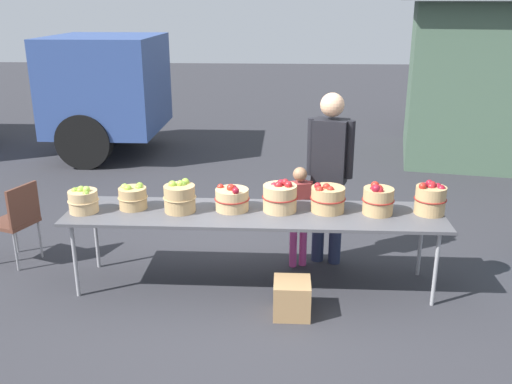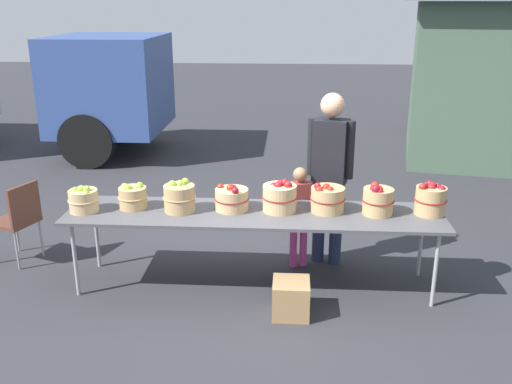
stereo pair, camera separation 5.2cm
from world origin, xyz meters
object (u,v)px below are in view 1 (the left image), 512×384
at_px(market_table, 254,216).
at_px(apple_basket_green_1, 133,197).
at_px(folding_chair, 17,217).
at_px(apple_basket_red_4, 430,199).
at_px(apple_basket_green_2, 180,197).
at_px(apple_basket_red_2, 328,199).
at_px(apple_basket_red_3, 378,199).
at_px(apple_basket_red_0, 232,199).
at_px(apple_basket_red_1, 280,197).
at_px(apple_basket_green_0, 83,200).
at_px(child_customer, 299,209).
at_px(produce_crate, 292,298).
at_px(vendor_adult, 330,166).

xyz_separation_m(market_table, apple_basket_green_1, (-1.15, 0.06, 0.14)).
bearing_deg(folding_chair, apple_basket_red_4, 105.32).
bearing_deg(apple_basket_green_2, apple_basket_red_2, 3.13).
bearing_deg(apple_basket_red_3, apple_basket_red_0, 178.64).
xyz_separation_m(apple_basket_green_1, apple_basket_red_3, (2.29, -0.02, 0.03)).
distance_m(apple_basket_red_1, apple_basket_red_3, 0.90).
relative_size(apple_basket_green_2, apple_basket_red_1, 0.93).
bearing_deg(apple_basket_green_0, apple_basket_red_0, 5.29).
bearing_deg(child_customer, produce_crate, 66.04).
bearing_deg(folding_chair, market_table, 101.07).
bearing_deg(apple_basket_green_0, apple_basket_red_2, 3.43).
relative_size(apple_basket_green_2, folding_chair, 0.36).
xyz_separation_m(apple_basket_green_2, child_customer, (1.12, 0.44, -0.26)).
distance_m(apple_basket_red_3, folding_chair, 3.63).
bearing_deg(apple_basket_red_4, produce_crate, -154.90).
xyz_separation_m(apple_basket_green_0, apple_basket_red_4, (3.20, 0.12, 0.03)).
bearing_deg(folding_chair, apple_basket_red_3, 104.30).
bearing_deg(apple_basket_green_2, child_customer, 21.59).
bearing_deg(apple_basket_green_0, apple_basket_red_4, 2.22).
height_order(market_table, produce_crate, market_table).
height_order(apple_basket_red_0, produce_crate, apple_basket_red_0).
height_order(child_customer, folding_chair, child_customer).
bearing_deg(vendor_adult, apple_basket_red_2, 100.86).
height_order(apple_basket_red_1, apple_basket_red_4, apple_basket_red_4).
height_order(apple_basket_green_0, vendor_adult, vendor_adult).
xyz_separation_m(apple_basket_green_2, apple_basket_red_3, (1.83, 0.03, 0.00)).
bearing_deg(vendor_adult, apple_basket_green_1, 31.36).
distance_m(apple_basket_red_1, produce_crate, 0.94).
relative_size(apple_basket_green_0, produce_crate, 0.90).
relative_size(apple_basket_red_2, folding_chair, 0.39).
relative_size(apple_basket_green_1, apple_basket_green_2, 0.91).
relative_size(apple_basket_red_0, produce_crate, 1.04).
relative_size(apple_basket_green_0, apple_basket_green_2, 0.93).
distance_m(apple_basket_red_4, vendor_adult, 1.03).
bearing_deg(apple_basket_red_4, apple_basket_red_3, -176.55).
xyz_separation_m(apple_basket_red_3, vendor_adult, (-0.41, 0.53, 0.16)).
bearing_deg(produce_crate, folding_chair, 162.41).
bearing_deg(apple_basket_green_0, child_customer, 14.06).
relative_size(market_table, apple_basket_red_3, 11.43).
relative_size(apple_basket_red_0, apple_basket_red_2, 1.00).
height_order(market_table, apple_basket_green_1, apple_basket_green_1).
distance_m(child_customer, produce_crate, 1.08).
relative_size(apple_basket_red_1, child_customer, 0.31).
bearing_deg(vendor_adult, produce_crate, 87.64).
relative_size(apple_basket_green_1, apple_basket_red_1, 0.84).
bearing_deg(apple_basket_green_1, apple_basket_red_1, 0.32).
relative_size(market_table, apple_basket_red_0, 10.54).
relative_size(apple_basket_green_0, folding_chair, 0.33).
xyz_separation_m(apple_basket_green_1, vendor_adult, (1.88, 0.51, 0.19)).
relative_size(apple_basket_red_2, apple_basket_red_3, 1.08).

